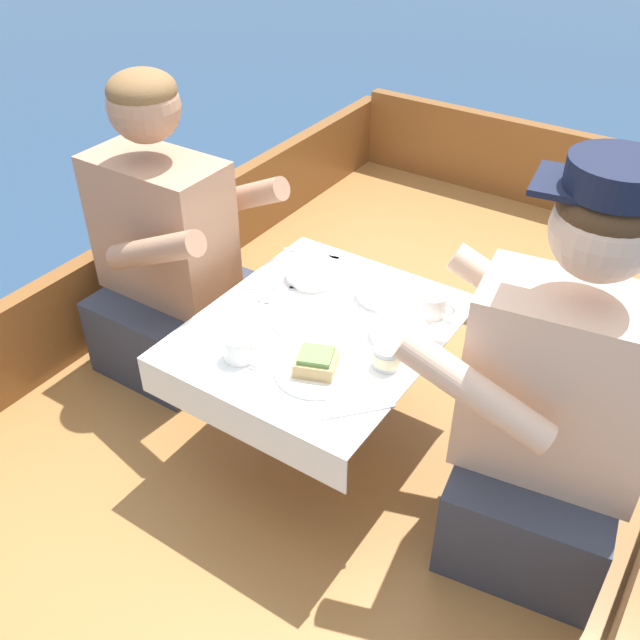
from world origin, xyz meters
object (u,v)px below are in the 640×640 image
Objects in this scene: person_port at (168,259)px; tin_can at (387,357)px; coffee_cup_starboard at (433,304)px; person_starboard at (552,414)px; coffee_cup_port at (239,347)px; sandwich at (316,362)px.

person_port is 0.82m from tin_can.
person_starboard is at bearing -24.94° from coffee_cup_starboard.
person_starboard is at bearing -2.40° from person_port.
person_port is 0.82m from coffee_cup_starboard.
tin_can is at bearing 28.69° from coffee_cup_port.
person_starboard is 0.42m from coffee_cup_starboard.
person_starboard is 8.46× the size of sandwich.
person_starboard is 9.64× the size of coffee_cup_port.
coffee_cup_port reaches higher than tin_can.
coffee_cup_starboard is at bearing 90.88° from tin_can.
coffee_cup_port is 0.51m from coffee_cup_starboard.
coffee_cup_port is (-0.18, -0.06, 0.00)m from sandwich.
person_port is at bearing 161.97° from sandwich.
sandwich is 0.38m from coffee_cup_starboard.
sandwich is 1.19× the size of coffee_cup_starboard.
coffee_cup_starboard is (0.81, 0.14, 0.07)m from person_port.
coffee_cup_starboard is at bearing 9.15° from person_port.
person_starboard reaches higher than coffee_cup_starboard.
coffee_cup_port is at bearing 10.49° from person_starboard.
sandwich is 0.19m from coffee_cup_port.
person_port is 13.90× the size of tin_can.
coffee_cup_starboard reaches higher than tin_can.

